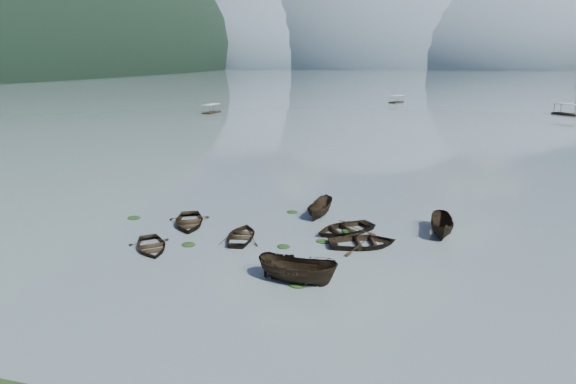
% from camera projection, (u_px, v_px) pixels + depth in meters
% --- Properties ---
extents(ground_plane, '(2400.00, 2400.00, 0.00)m').
position_uv_depth(ground_plane, '(240.00, 278.00, 27.02)').
color(ground_plane, slate).
extents(haze_mtn_a, '(520.00, 520.00, 280.00)m').
position_uv_depth(haze_mtn_a, '(271.00, 67.00, 925.60)').
color(haze_mtn_a, '#475666').
rests_on(haze_mtn_a, ground).
extents(haze_mtn_b, '(520.00, 520.00, 340.00)m').
position_uv_depth(haze_mtn_b, '(369.00, 68.00, 878.85)').
color(haze_mtn_b, '#475666').
rests_on(haze_mtn_b, ground).
extents(haze_mtn_c, '(520.00, 520.00, 260.00)m').
position_uv_depth(haze_mtn_c, '(478.00, 68.00, 832.11)').
color(haze_mtn_c, '#475666').
rests_on(haze_mtn_c, ground).
extents(rowboat_0, '(4.84, 5.06, 0.85)m').
position_uv_depth(rowboat_0, '(151.00, 249.00, 31.15)').
color(rowboat_0, black).
rests_on(rowboat_0, ground).
extents(rowboat_2, '(5.09, 2.42, 1.89)m').
position_uv_depth(rowboat_2, '(297.00, 283.00, 26.46)').
color(rowboat_2, black).
rests_on(rowboat_2, ground).
extents(rowboat_3, '(3.51, 4.53, 0.86)m').
position_uv_depth(rowboat_3, '(242.00, 238.00, 33.06)').
color(rowboat_3, black).
rests_on(rowboat_3, ground).
extents(rowboat_4, '(5.69, 4.85, 1.00)m').
position_uv_depth(rowboat_4, '(363.00, 246.00, 31.66)').
color(rowboat_4, black).
rests_on(rowboat_4, ground).
extents(rowboat_5, '(1.72, 4.38, 1.68)m').
position_uv_depth(rowboat_5, '(441.00, 234.00, 33.82)').
color(rowboat_5, black).
rests_on(rowboat_5, ground).
extents(rowboat_6, '(5.01, 5.67, 0.97)m').
position_uv_depth(rowboat_6, '(189.00, 225.00, 35.74)').
color(rowboat_6, black).
rests_on(rowboat_6, ground).
extents(rowboat_7, '(5.95, 5.87, 1.01)m').
position_uv_depth(rowboat_7, '(344.00, 232.00, 34.20)').
color(rowboat_7, black).
rests_on(rowboat_7, ground).
extents(rowboat_8, '(2.18, 4.24, 1.56)m').
position_uv_depth(rowboat_8, '(320.00, 216.00, 37.91)').
color(rowboat_8, black).
rests_on(rowboat_8, ground).
extents(weed_clump_0, '(1.02, 0.83, 0.22)m').
position_uv_depth(weed_clump_0, '(189.00, 245.00, 31.82)').
color(weed_clump_0, black).
rests_on(weed_clump_0, ground).
extents(weed_clump_1, '(0.91, 0.73, 0.20)m').
position_uv_depth(weed_clump_1, '(274.00, 271.00, 27.90)').
color(weed_clump_1, black).
rests_on(weed_clump_1, ground).
extents(weed_clump_2, '(1.05, 0.84, 0.23)m').
position_uv_depth(weed_clump_2, '(297.00, 286.00, 26.11)').
color(weed_clump_2, black).
rests_on(weed_clump_2, ground).
extents(weed_clump_3, '(0.94, 0.79, 0.21)m').
position_uv_depth(weed_clump_3, '(284.00, 247.00, 31.50)').
color(weed_clump_3, black).
rests_on(weed_clump_3, ground).
extents(weed_clump_4, '(1.01, 0.80, 0.21)m').
position_uv_depth(weed_clump_4, '(323.00, 242.00, 32.41)').
color(weed_clump_4, black).
rests_on(weed_clump_4, ground).
extents(weed_clump_5, '(1.11, 0.89, 0.23)m').
position_uv_depth(weed_clump_5, '(134.00, 218.00, 37.24)').
color(weed_clump_5, black).
rests_on(weed_clump_5, ground).
extents(weed_clump_6, '(0.97, 0.81, 0.20)m').
position_uv_depth(weed_clump_6, '(292.00, 213.00, 38.70)').
color(weed_clump_6, black).
rests_on(weed_clump_6, ground).
extents(weed_clump_7, '(1.22, 0.98, 0.27)m').
position_uv_depth(weed_clump_7, '(349.00, 232.00, 34.28)').
color(weed_clump_7, black).
rests_on(weed_clump_7, ground).
extents(pontoon_left, '(3.03, 5.85, 2.14)m').
position_uv_depth(pontoon_left, '(212.00, 113.00, 112.23)').
color(pontoon_left, black).
rests_on(pontoon_left, ground).
extents(pontoon_centre, '(4.71, 5.99, 2.13)m').
position_uv_depth(pontoon_centre, '(396.00, 103.00, 140.74)').
color(pontoon_centre, black).
rests_on(pontoon_centre, ground).
extents(pontoon_right, '(5.90, 7.05, 2.54)m').
position_uv_depth(pontoon_right, '(567.00, 115.00, 108.74)').
color(pontoon_right, black).
rests_on(pontoon_right, ground).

